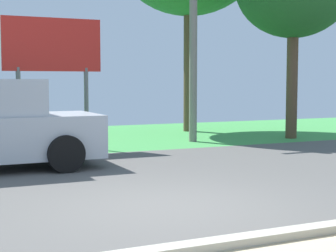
% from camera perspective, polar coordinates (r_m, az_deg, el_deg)
% --- Properties ---
extents(ground_plane, '(40.00, 22.00, 0.20)m').
position_cam_1_polar(ground_plane, '(10.67, -6.43, -5.44)').
color(ground_plane, '#565451').
extents(utility_pole, '(1.80, 0.24, 6.01)m').
position_cam_1_polar(utility_pole, '(16.38, 2.70, 9.45)').
color(utility_pole, gray).
rests_on(utility_pole, ground_plane).
extents(roadside_billboard, '(2.60, 0.12, 3.50)m').
position_cam_1_polar(roadside_billboard, '(14.58, -12.17, 7.47)').
color(roadside_billboard, slate).
rests_on(roadside_billboard, ground_plane).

